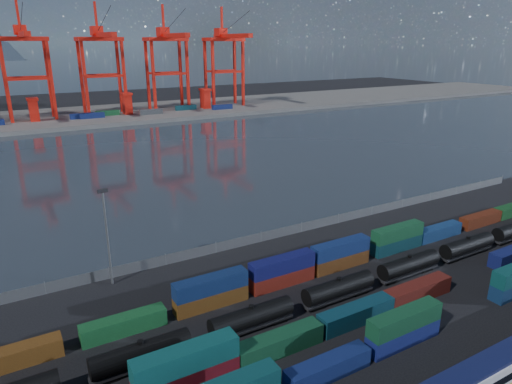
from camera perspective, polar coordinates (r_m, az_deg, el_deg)
ground at (r=72.72m, az=12.33°, el=-14.02°), size 700.00×700.00×0.00m
harbor_water at (r=160.03m, az=-13.65°, el=3.87°), size 700.00×700.00×0.00m
far_quay at (r=260.59m, az=-20.56°, el=8.86°), size 700.00×70.00×2.00m
passenger_train at (r=62.26m, az=28.20°, el=-19.16°), size 77.02×3.09×5.30m
container_row_south at (r=63.86m, az=16.03°, el=-16.93°), size 138.57×2.35×5.02m
container_row_mid at (r=63.12m, az=5.27°, el=-17.17°), size 141.28×2.55×5.43m
container_row_north at (r=77.09m, az=4.24°, el=-9.97°), size 141.25×2.36×5.04m
tanker_string at (r=73.24m, az=10.26°, el=-11.82°), size 136.78×2.75×3.93m
waterfront_fence at (r=92.06m, az=0.63°, el=-5.66°), size 160.12×0.12×2.20m
yard_light_mast at (r=77.15m, az=-18.14°, el=-4.81°), size 1.60×0.40×16.60m
gantry_cranes at (r=250.32m, az=-22.92°, el=16.17°), size 197.11×42.44×57.47m
quay_containers at (r=244.40m, az=-22.54°, el=8.63°), size 172.58×10.99×2.60m
straddle_carriers at (r=249.50m, az=-20.88°, el=10.05°), size 140.00×7.00×11.10m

